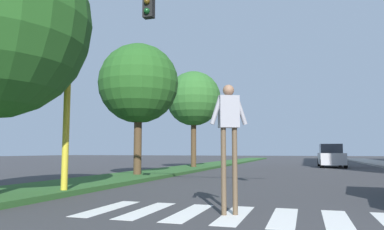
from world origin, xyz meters
TOP-DOWN VIEW (x-y plane):
  - ground_plane at (0.00, 30.00)m, footprint 140.00×140.00m
  - crosswalk at (0.00, 7.46)m, footprint 6.75×2.20m
  - median_strip at (-6.59, 28.00)m, footprint 2.92×64.00m
  - tree_mid at (-6.51, 15.82)m, footprint 3.72×3.72m
  - tree_far at (-6.41, 24.25)m, footprint 3.74×3.74m
  - traffic_light_gantry at (-3.06, 9.06)m, footprint 8.23×0.30m
  - pedestrian_performer at (-0.54, 7.44)m, footprint 0.71×0.40m
  - sedan_midblock at (2.68, 30.12)m, footprint 1.87×4.45m

SIDE VIEW (x-z plane):
  - ground_plane at x=0.00m, z-range 0.00..0.00m
  - crosswalk at x=0.00m, z-range 0.00..0.01m
  - median_strip at x=-6.59m, z-range 0.00..0.15m
  - sedan_midblock at x=2.68m, z-range -0.07..1.68m
  - pedestrian_performer at x=-0.54m, z-range 0.42..2.91m
  - traffic_light_gantry at x=-3.06m, z-range 1.33..7.33m
  - tree_mid at x=-6.51m, z-range 1.30..7.37m
  - tree_far at x=-6.41m, z-range 1.52..8.05m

